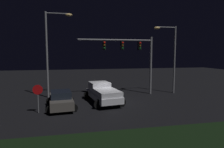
# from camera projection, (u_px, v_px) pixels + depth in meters

# --- Properties ---
(ground_plane) EXTENTS (80.00, 80.00, 0.00)m
(ground_plane) POSITION_uv_depth(u_px,v_px,m) (110.00, 102.00, 18.73)
(ground_plane) COLOR black
(pickup_truck) EXTENTS (3.43, 5.64, 1.80)m
(pickup_truck) POSITION_uv_depth(u_px,v_px,m) (102.00, 92.00, 18.65)
(pickup_truck) COLOR silver
(pickup_truck) RESTS_ON ground_plane
(car_sedan) EXTENTS (2.77, 4.56, 1.51)m
(car_sedan) POSITION_uv_depth(u_px,v_px,m) (61.00, 100.00, 16.63)
(car_sedan) COLOR #514C47
(car_sedan) RESTS_ON ground_plane
(traffic_signal_gantry) EXTENTS (8.32, 0.56, 6.50)m
(traffic_signal_gantry) POSITION_uv_depth(u_px,v_px,m) (130.00, 51.00, 21.68)
(traffic_signal_gantry) COLOR slate
(traffic_signal_gantry) RESTS_ON ground_plane
(street_lamp_left) EXTENTS (2.76, 0.44, 8.88)m
(street_lamp_left) POSITION_uv_depth(u_px,v_px,m) (52.00, 45.00, 20.27)
(street_lamp_left) COLOR slate
(street_lamp_left) RESTS_ON ground_plane
(street_lamp_right) EXTENTS (2.72, 0.44, 7.75)m
(street_lamp_right) POSITION_uv_depth(u_px,v_px,m) (170.00, 51.00, 22.58)
(street_lamp_right) COLOR slate
(street_lamp_right) RESTS_ON ground_plane
(stop_sign) EXTENTS (0.76, 0.08, 2.23)m
(stop_sign) POSITION_uv_depth(u_px,v_px,m) (38.00, 93.00, 15.15)
(stop_sign) COLOR slate
(stop_sign) RESTS_ON ground_plane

